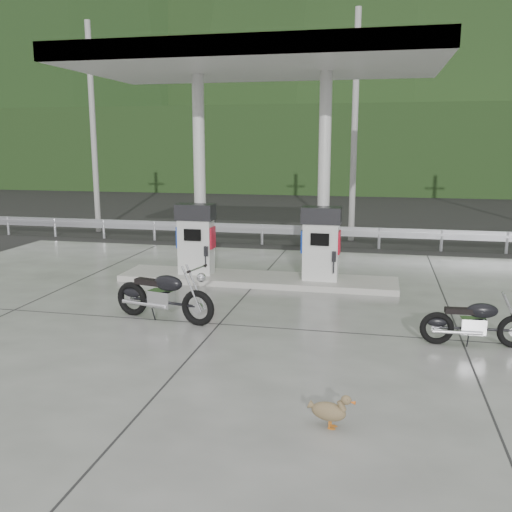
% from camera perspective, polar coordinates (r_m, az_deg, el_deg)
% --- Properties ---
extents(ground, '(160.00, 160.00, 0.00)m').
position_cam_1_polar(ground, '(12.14, -2.40, -5.48)').
color(ground, black).
rests_on(ground, ground).
extents(forecourt_apron, '(18.00, 14.00, 0.02)m').
position_cam_1_polar(forecourt_apron, '(12.13, -2.40, -5.44)').
color(forecourt_apron, slate).
rests_on(forecourt_apron, ground).
extents(pump_island, '(7.00, 1.40, 0.15)m').
position_cam_1_polar(pump_island, '(14.46, 0.10, -2.33)').
color(pump_island, gray).
rests_on(pump_island, forecourt_apron).
extents(gas_pump_left, '(0.95, 0.55, 1.80)m').
position_cam_1_polar(gas_pump_left, '(14.68, -6.02, 1.69)').
color(gas_pump_left, silver).
rests_on(gas_pump_left, pump_island).
extents(gas_pump_right, '(0.95, 0.55, 1.80)m').
position_cam_1_polar(gas_pump_right, '(14.02, 6.51, 1.23)').
color(gas_pump_right, silver).
rests_on(gas_pump_right, pump_island).
extents(canopy_column_left, '(0.30, 0.30, 5.00)m').
position_cam_1_polar(canopy_column_left, '(14.88, -5.67, 8.03)').
color(canopy_column_left, silver).
rests_on(canopy_column_left, pump_island).
extents(canopy_column_right, '(0.30, 0.30, 5.00)m').
position_cam_1_polar(canopy_column_right, '(14.23, 6.82, 7.86)').
color(canopy_column_right, silver).
rests_on(canopy_column_right, pump_island).
extents(canopy_roof, '(8.50, 5.00, 0.40)m').
position_cam_1_polar(canopy_roof, '(14.18, 0.10, 18.87)').
color(canopy_roof, white).
rests_on(canopy_roof, canopy_column_left).
extents(guardrail, '(26.00, 0.16, 1.42)m').
position_cam_1_polar(guardrail, '(19.66, 3.47, 3.10)').
color(guardrail, '#AFB0B7').
rests_on(guardrail, ground).
extents(road, '(60.00, 7.00, 0.01)m').
position_cam_1_polar(road, '(23.20, 4.78, 2.57)').
color(road, black).
rests_on(road, ground).
extents(utility_pole_a, '(0.22, 0.22, 8.00)m').
position_cam_1_polar(utility_pole_a, '(23.46, -15.97, 12.08)').
color(utility_pole_a, gray).
rests_on(utility_pole_a, ground).
extents(utility_pole_b, '(0.22, 0.22, 8.00)m').
position_cam_1_polar(utility_pole_b, '(20.77, 9.83, 12.50)').
color(utility_pole_b, gray).
rests_on(utility_pole_b, ground).
extents(tree_band, '(80.00, 6.00, 6.00)m').
position_cam_1_polar(tree_band, '(41.35, 8.27, 10.47)').
color(tree_band, black).
rests_on(tree_band, ground).
extents(forested_hills, '(100.00, 40.00, 140.00)m').
position_cam_1_polar(forested_hills, '(71.39, 9.94, 8.29)').
color(forested_hills, black).
rests_on(forested_hills, ground).
extents(motorcycle_left, '(2.21, 1.12, 1.00)m').
position_cam_1_polar(motorcycle_left, '(11.45, -9.20, -3.94)').
color(motorcycle_left, black).
rests_on(motorcycle_left, forecourt_apron).
extents(motorcycle_right, '(1.79, 0.67, 0.83)m').
position_cam_1_polar(motorcycle_right, '(10.63, 21.13, -6.24)').
color(motorcycle_right, black).
rests_on(motorcycle_right, forecourt_apron).
extents(duck, '(0.56, 0.26, 0.39)m').
position_cam_1_polar(duck, '(7.38, 7.28, -15.21)').
color(duck, brown).
rests_on(duck, forecourt_apron).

